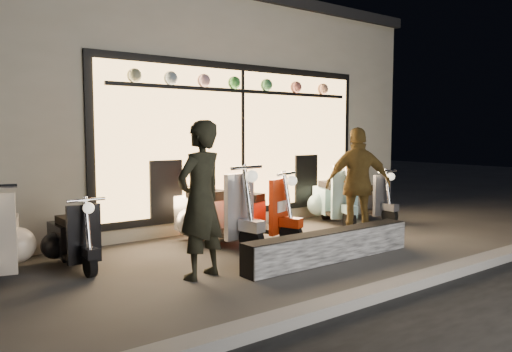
{
  "coord_description": "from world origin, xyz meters",
  "views": [
    {
      "loc": [
        -4.27,
        -5.22,
        1.69
      ],
      "look_at": [
        0.1,
        0.6,
        1.05
      ],
      "focal_mm": 35.0,
      "sensor_mm": 36.0,
      "label": 1
    }
  ],
  "objects_px": {
    "graffiti_barrier": "(330,246)",
    "scooter_silver": "(210,213)",
    "man": "(200,200)",
    "woman": "(358,184)",
    "scooter_red": "(248,213)"
  },
  "relations": [
    {
      "from": "scooter_silver",
      "to": "graffiti_barrier",
      "type": "bearing_deg",
      "value": -78.36
    },
    {
      "from": "graffiti_barrier",
      "to": "woman",
      "type": "height_order",
      "value": "woman"
    },
    {
      "from": "scooter_silver",
      "to": "scooter_red",
      "type": "height_order",
      "value": "scooter_silver"
    },
    {
      "from": "scooter_silver",
      "to": "man",
      "type": "relative_size",
      "value": 0.9
    },
    {
      "from": "man",
      "to": "woman",
      "type": "distance_m",
      "value": 3.04
    },
    {
      "from": "man",
      "to": "woman",
      "type": "height_order",
      "value": "man"
    },
    {
      "from": "graffiti_barrier",
      "to": "man",
      "type": "height_order",
      "value": "man"
    },
    {
      "from": "graffiti_barrier",
      "to": "woman",
      "type": "xyz_separation_m",
      "value": [
        1.28,
        0.66,
        0.68
      ]
    },
    {
      "from": "graffiti_barrier",
      "to": "woman",
      "type": "relative_size",
      "value": 1.54
    },
    {
      "from": "scooter_silver",
      "to": "woman",
      "type": "distance_m",
      "value": 2.35
    },
    {
      "from": "graffiti_barrier",
      "to": "scooter_red",
      "type": "xyz_separation_m",
      "value": [
        -0.1,
        1.7,
        0.22
      ]
    },
    {
      "from": "scooter_silver",
      "to": "man",
      "type": "distance_m",
      "value": 1.81
    },
    {
      "from": "graffiti_barrier",
      "to": "scooter_silver",
      "type": "distance_m",
      "value": 1.96
    },
    {
      "from": "scooter_red",
      "to": "woman",
      "type": "distance_m",
      "value": 1.79
    },
    {
      "from": "scooter_red",
      "to": "graffiti_barrier",
      "type": "bearing_deg",
      "value": -108.35
    }
  ]
}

